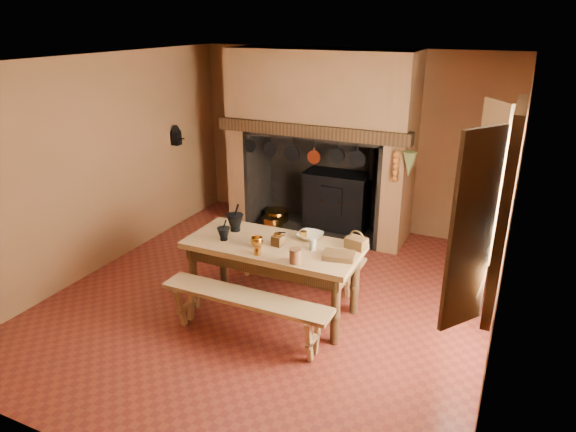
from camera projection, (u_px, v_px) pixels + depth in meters
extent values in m
plane|color=maroon|center=(272.00, 298.00, 6.29)|extent=(5.50, 5.50, 0.00)
plane|color=silver|center=(268.00, 60.00, 5.27)|extent=(5.50, 5.50, 0.00)
cube|color=brown|center=(348.00, 140.00, 8.11)|extent=(5.00, 0.02, 2.80)
cube|color=brown|center=(101.00, 165.00, 6.76)|extent=(0.02, 5.50, 2.80)
cube|color=brown|center=(509.00, 225.00, 4.80)|extent=(0.02, 5.50, 2.80)
cube|color=brown|center=(87.00, 306.00, 3.45)|extent=(5.00, 0.02, 2.80)
cube|color=brown|center=(248.00, 137.00, 8.33)|extent=(0.30, 0.90, 2.80)
cube|color=brown|center=(401.00, 153.00, 7.35)|extent=(0.30, 0.90, 2.80)
cube|color=brown|center=(321.00, 91.00, 7.55)|extent=(2.20, 0.90, 1.20)
cube|color=black|center=(310.00, 130.00, 7.40)|extent=(2.95, 0.22, 0.18)
cube|color=black|center=(329.00, 175.00, 8.41)|extent=(2.20, 0.06, 1.60)
cube|color=black|center=(318.00, 228.00, 8.35)|extent=(2.20, 0.90, 0.02)
cube|color=black|center=(337.00, 202.00, 8.22)|extent=(1.00, 0.50, 0.90)
cube|color=black|center=(337.00, 174.00, 8.03)|extent=(1.04, 0.54, 0.04)
cube|color=black|center=(331.00, 201.00, 7.96)|extent=(0.35, 0.02, 0.45)
cylinder|color=black|center=(373.00, 157.00, 7.71)|extent=(0.10, 0.10, 0.70)
cylinder|color=#B57C29|center=(322.00, 200.00, 8.00)|extent=(0.03, 0.03, 0.03)
cylinder|color=#B57C29|center=(340.00, 203.00, 7.88)|extent=(0.03, 0.03, 0.03)
cylinder|color=#B57C29|center=(277.00, 216.00, 8.61)|extent=(0.40, 0.40, 0.20)
cylinder|color=#B57C29|center=(273.00, 222.00, 8.38)|extent=(0.34, 0.34, 0.18)
cube|color=black|center=(269.00, 213.00, 8.78)|extent=(0.18, 0.18, 0.16)
cone|color=#4E5528|center=(409.00, 164.00, 6.84)|extent=(0.20, 0.20, 0.35)
cube|color=white|center=(509.00, 208.00, 4.36)|extent=(0.02, 1.00, 1.60)
cube|color=#392412|center=(521.00, 108.00, 4.07)|extent=(0.08, 1.16, 0.08)
cube|color=#392412|center=(491.00, 294.00, 4.68)|extent=(0.08, 1.16, 0.08)
cube|color=#392412|center=(471.00, 232.00, 3.88)|extent=(0.29, 0.39, 1.60)
cube|color=#392412|center=(487.00, 183.00, 5.03)|extent=(0.29, 0.39, 1.60)
cube|color=black|center=(176.00, 138.00, 8.02)|extent=(0.12, 0.12, 0.22)
cone|color=black|center=(176.00, 128.00, 7.96)|extent=(0.16, 0.16, 0.10)
cylinder|color=black|center=(181.00, 138.00, 7.98)|extent=(0.12, 0.02, 0.02)
cube|color=#A37B4B|center=(273.00, 246.00, 5.75)|extent=(1.97, 0.88, 0.07)
cube|color=#392412|center=(273.00, 255.00, 5.79)|extent=(1.84, 0.74, 0.15)
cylinder|color=#392412|center=(194.00, 277.00, 5.97)|extent=(0.10, 0.10, 0.79)
cylinder|color=#392412|center=(335.00, 311.00, 5.28)|extent=(0.10, 0.10, 0.79)
cylinder|color=#392412|center=(223.00, 255.00, 6.52)|extent=(0.10, 0.10, 0.79)
cylinder|color=#392412|center=(355.00, 283.00, 5.84)|extent=(0.10, 0.10, 0.79)
cube|color=#A37B4B|center=(245.00, 298.00, 5.31)|extent=(1.88, 0.33, 0.05)
cube|color=#A37B4B|center=(297.00, 251.00, 6.45)|extent=(1.73, 0.30, 0.04)
cylinder|color=black|center=(235.00, 229.00, 6.07)|extent=(0.12, 0.12, 0.04)
cone|color=black|center=(235.00, 221.00, 6.04)|extent=(0.20, 0.20, 0.17)
cylinder|color=black|center=(236.00, 210.00, 5.98)|extent=(0.08, 0.03, 0.16)
cylinder|color=black|center=(224.00, 239.00, 5.82)|extent=(0.09, 0.09, 0.03)
cone|color=black|center=(224.00, 233.00, 5.79)|extent=(0.15, 0.15, 0.12)
cylinder|color=black|center=(225.00, 224.00, 5.75)|extent=(0.06, 0.03, 0.12)
cube|color=#392412|center=(278.00, 240.00, 5.67)|extent=(0.13, 0.13, 0.11)
cylinder|color=#B57C29|center=(278.00, 235.00, 5.64)|extent=(0.09, 0.09, 0.03)
cylinder|color=black|center=(282.00, 232.00, 5.61)|extent=(0.10, 0.03, 0.03)
cylinder|color=#B57C29|center=(257.00, 251.00, 5.45)|extent=(0.08, 0.08, 0.09)
cylinder|color=#B57C29|center=(304.00, 235.00, 5.85)|extent=(0.09, 0.09, 0.09)
imported|color=beige|center=(310.00, 236.00, 5.84)|extent=(0.31, 0.31, 0.07)
cylinder|color=brown|center=(295.00, 256.00, 5.25)|extent=(0.14, 0.14, 0.16)
cylinder|color=beige|center=(313.00, 245.00, 5.56)|extent=(0.09, 0.09, 0.12)
cube|color=#502E18|center=(356.00, 243.00, 5.60)|extent=(0.25, 0.20, 0.12)
torus|color=#502E18|center=(357.00, 238.00, 5.57)|extent=(0.18, 0.05, 0.18)
cube|color=#392412|center=(339.00, 256.00, 5.38)|extent=(0.36, 0.29, 0.06)
imported|color=#B57C29|center=(257.00, 242.00, 5.65)|extent=(0.16, 0.16, 0.11)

